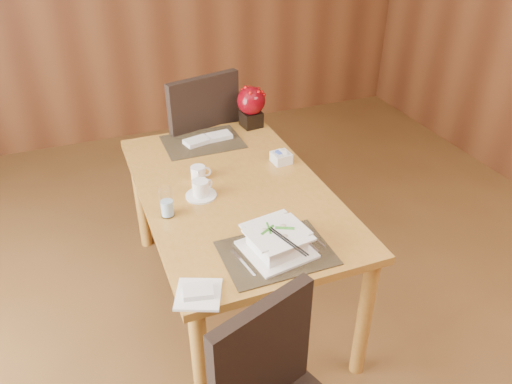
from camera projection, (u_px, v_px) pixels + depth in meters
name	position (u px, v px, depth m)	size (l,w,h in m)	color
ground	(277.00, 378.00, 2.44)	(6.00, 6.00, 0.00)	brown
dining_table	(234.00, 204.00, 2.56)	(0.90, 1.50, 0.75)	#B47E32
placemat_near	(276.00, 253.00, 2.08)	(0.45, 0.33, 0.01)	black
placemat_far	(203.00, 142.00, 2.94)	(0.45, 0.33, 0.01)	black
soup_setting	(277.00, 242.00, 2.06)	(0.30, 0.30, 0.11)	white
coffee_cup	(201.00, 190.00, 2.43)	(0.15, 0.15, 0.09)	white
water_glass	(167.00, 202.00, 2.27)	(0.06, 0.06, 0.15)	silver
creamer_jug	(198.00, 173.00, 2.57)	(0.10, 0.10, 0.07)	white
sugar_caddy	(281.00, 158.00, 2.72)	(0.10, 0.10, 0.06)	white
berry_decor	(251.00, 104.00, 3.05)	(0.17, 0.17, 0.26)	black
napkins_far	(210.00, 138.00, 2.95)	(0.29, 0.10, 0.03)	white
bread_plate	(198.00, 294.00, 1.87)	(0.17, 0.17, 0.01)	white
far_chair	(196.00, 140.00, 3.29)	(0.61, 0.61, 1.07)	black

